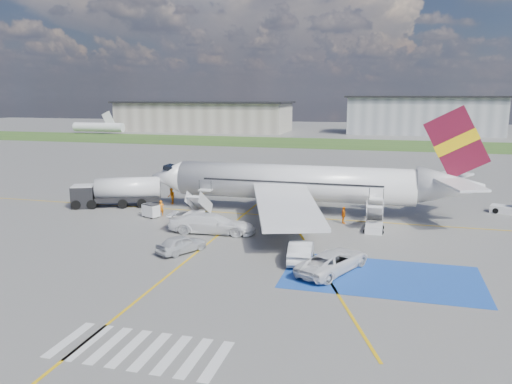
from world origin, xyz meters
TOP-DOWN VIEW (x-y plane):
  - ground at (0.00, 0.00)m, footprint 400.00×400.00m
  - grass_strip at (0.00, 95.00)m, footprint 400.00×30.00m
  - taxiway_line_main at (0.00, 12.00)m, footprint 120.00×0.20m
  - taxiway_line_cross at (-5.00, -10.00)m, footprint 0.20×60.00m
  - taxiway_line_diag at (0.00, 12.00)m, footprint 20.71×56.45m
  - staging_box at (10.00, -4.00)m, footprint 14.00×8.00m
  - crosswalk at (-1.80, -18.00)m, footprint 9.00×4.00m
  - terminal_west at (-55.00, 130.00)m, footprint 60.00×22.00m
  - terminal_centre at (20.00, 135.00)m, footprint 48.00×18.00m
  - airliner at (1.51, 14.00)m, footprint 36.81×32.95m
  - airstairs_fwd at (-9.50, 8.70)m, footprint 1.90×5.20m
  - airstairs_aft at (9.00, 8.70)m, footprint 1.90×5.20m
  - fuel_tanker at (-20.51, 11.77)m, footprint 10.23×6.28m
  - gpu_cart at (-14.26, 7.88)m, footprint 2.05×1.70m
  - car_silver_a at (-6.22, -2.50)m, footprint 3.67×4.69m
  - car_silver_b at (3.75, -2.02)m, footprint 2.32×5.34m
  - van_white_a at (6.49, -3.62)m, footprint 4.67×6.15m
  - van_white_b at (-5.87, 3.86)m, footprint 6.37×2.94m
  - crew_fwd at (-13.48, 8.80)m, footprint 0.74×0.70m
  - crew_nose at (-14.92, 14.51)m, footprint 1.16×1.20m
  - crew_aft at (5.89, 10.65)m, footprint 0.71×1.11m

SIDE VIEW (x-z plane):
  - ground at x=0.00m, z-range 0.00..0.00m
  - grass_strip at x=0.00m, z-range 0.00..0.01m
  - taxiway_line_main at x=0.00m, z-range 0.00..0.01m
  - taxiway_line_cross at x=-5.00m, z-range 0.00..0.01m
  - taxiway_line_diag at x=0.00m, z-range 0.00..0.01m
  - staging_box at x=10.00m, z-range 0.00..0.01m
  - crosswalk at x=-1.80m, z-range 0.00..0.01m
  - airstairs_fwd at x=-9.50m, z-range -1.18..2.42m
  - airstairs_aft at x=9.00m, z-range -1.18..2.42m
  - gpu_cart at x=-14.26m, z-range -0.07..1.40m
  - car_silver_a at x=-6.22m, z-range 0.00..1.50m
  - crew_fwd at x=-13.48m, z-range 0.00..1.69m
  - car_silver_b at x=3.75m, z-range 0.00..1.71m
  - crew_aft at x=5.89m, z-range 0.00..1.76m
  - crew_nose at x=-14.92m, z-range 0.00..1.96m
  - van_white_a at x=6.49m, z-range 0.00..2.09m
  - van_white_b at x=-5.87m, z-range 0.00..2.43m
  - fuel_tanker at x=-20.51m, z-range -0.27..3.14m
  - airliner at x=1.51m, z-range -2.57..9.35m
  - terminal_west at x=-55.00m, z-range 0.00..10.00m
  - terminal_centre at x=20.00m, z-range 0.00..12.00m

